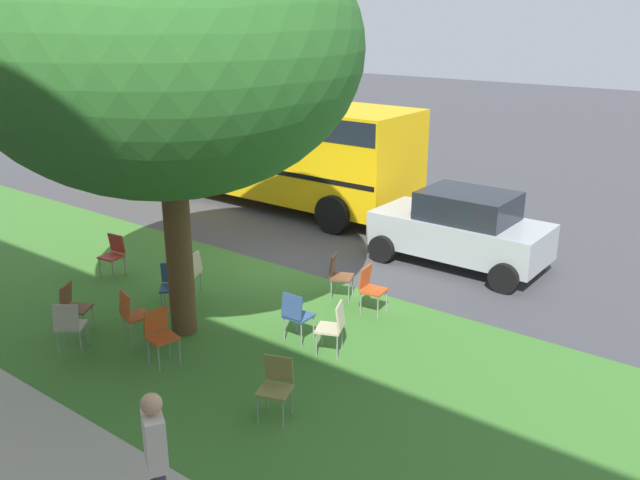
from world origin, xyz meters
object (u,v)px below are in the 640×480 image
Objects in this scene: chair_4 at (73,304)px; chair_9 at (191,271)px; chair_5 at (338,273)px; chair_7 at (370,286)px; chair_11 at (276,383)px; street_tree at (164,49)px; chair_0 at (69,323)px; school_bus at (248,138)px; chair_6 at (114,252)px; pedestrian_0 at (157,460)px; parked_car at (462,228)px; chair_8 at (334,325)px; chair_3 at (160,332)px; chair_1 at (296,313)px; chair_10 at (132,313)px.

chair_4 is 1.00× the size of chair_9.
chair_5 and chair_7 have the same top height.
chair_9 is 4.51m from chair_11.
chair_7 is at bearing -129.42° from street_tree.
chair_9 is at bearing -100.62° from chair_4.
chair_0 is 0.08× the size of school_bus.
street_tree reaches higher than chair_6.
chair_0 is at bearing 9.44° from chair_11.
chair_7 is 0.08× the size of school_bus.
street_tree reaches higher than pedestrian_0.
chair_11 is at bearing 95.16° from parked_car.
chair_0 and chair_8 have the same top height.
chair_4 is 4.41m from chair_11.
chair_3 is 3.76m from chair_5.
chair_6 is at bearing -51.33° from chair_4.
chair_9 is at bearing -86.47° from chair_0.
street_tree is 5.16m from chair_5.
parked_car reaches higher than chair_1.
chair_5 is (0.49, -1.88, 0.00)m from chair_1.
chair_5 is at bearing -56.10° from chair_8.
school_bus is at bearing -54.98° from chair_3.
chair_3 is at bearing 153.41° from chair_6.
chair_1 is at bearing -154.01° from street_tree.
chair_7 is 8.68m from school_bus.
chair_0 is 1.55m from chair_3.
chair_9 is (0.17, -2.74, 0.00)m from chair_0.
parked_car is (-3.80, -6.94, 0.32)m from chair_4.
chair_0 is at bearing 61.22° from chair_10.
parked_car is (-1.05, -3.03, 0.32)m from chair_5.
chair_1 is (-1.78, -0.87, -4.17)m from street_tree.
chair_0 is 0.98m from chair_10.
chair_3 and chair_5 have the same top height.
chair_9 is (1.03, -1.12, -4.17)m from street_tree.
chair_11 is 2.45m from pedestrian_0.
chair_0 is 1.00× the size of chair_8.
chair_10 is (-2.69, 1.63, 0.00)m from chair_6.
school_bus is at bearing -32.24° from chair_7.
street_tree reaches higher than chair_8.
chair_0 is 1.00× the size of chair_3.
chair_8 is 0.08× the size of school_bus.
school_bus is (5.15, -7.17, -2.93)m from street_tree.
chair_0 is at bearing 131.72° from chair_6.
pedestrian_0 is (-4.87, 2.20, 0.41)m from chair_4.
school_bus is at bearing -34.48° from chair_5.
street_tree is 6.09m from pedestrian_0.
pedestrian_0 is (-2.88, 2.42, 0.41)m from chair_3.
chair_10 is (2.17, 1.63, 0.00)m from chair_1.
chair_7 is at bearing -155.14° from chair_9.
street_tree reaches higher than parked_car.
school_bus reaches higher than chair_4.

